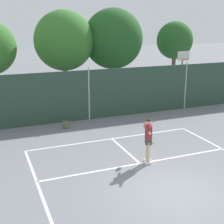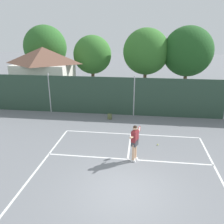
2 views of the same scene
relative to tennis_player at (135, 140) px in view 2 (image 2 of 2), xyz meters
The scene contains 8 objects.
ground_plane 2.70m from the tennis_player, 97.40° to the right, with size 120.00×120.00×0.00m, color slate.
court_markings 2.13m from the tennis_player, 100.03° to the right, with size 8.30×11.10×0.01m.
chainlink_fence 6.58m from the tennis_player, 92.76° to the left, with size 26.09×0.09×3.02m.
clubhouse_building 14.83m from the tennis_player, 128.70° to the left, with size 5.49×4.39×4.62m.
treeline_backdrop 15.65m from the tennis_player, 92.90° to the left, with size 25.47×4.59×6.69m.
tennis_player is the anchor object (origin of this frame).
tennis_ball 2.42m from the tennis_player, 54.98° to the left, with size 0.07×0.07×0.07m, color #CCE033.
backpack_olive 5.91m from the tennis_player, 109.95° to the left, with size 0.30×0.27×0.46m.
Camera 2 is at (0.55, -7.79, 6.06)m, focal length 37.62 mm.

